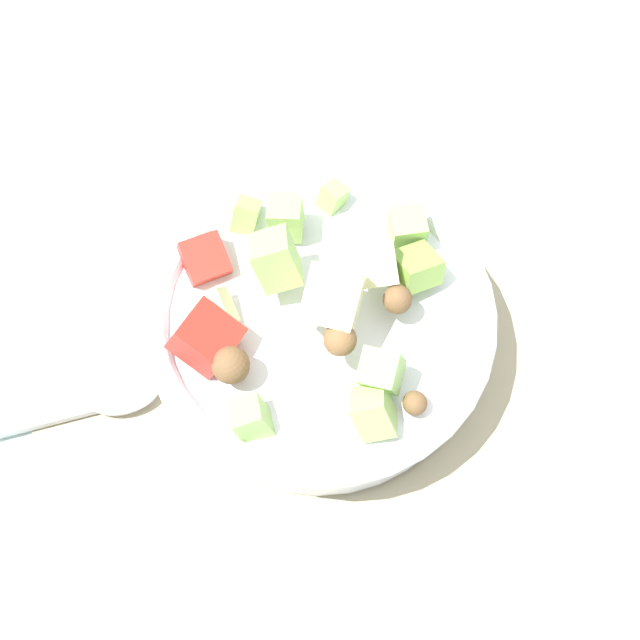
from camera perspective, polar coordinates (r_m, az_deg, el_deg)
ground_plane at (r=0.64m, az=-1.25°, el=-2.06°), size 2.40×2.40×0.00m
placemat at (r=0.63m, az=-1.25°, el=-1.95°), size 0.40×0.35×0.01m
salad_bowl at (r=0.59m, az=-0.06°, el=-0.28°), size 0.25×0.25×0.12m
serving_spoon at (r=0.63m, az=-16.81°, el=-5.75°), size 0.19×0.08×0.01m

